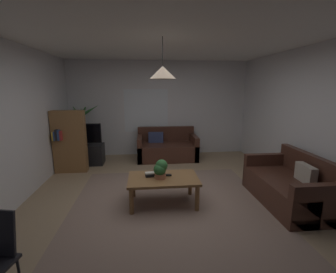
{
  "coord_description": "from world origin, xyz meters",
  "views": [
    {
      "loc": [
        -0.38,
        -3.6,
        1.89
      ],
      "look_at": [
        0.0,
        0.3,
        1.05
      ],
      "focal_mm": 24.6,
      "sensor_mm": 36.0,
      "label": 1
    }
  ],
  "objects_px": {
    "tv": "(83,134)",
    "pendant_lamp": "(163,73)",
    "potted_plant_on_table": "(161,169)",
    "remote_on_table_0": "(167,175)",
    "book_on_table_1": "(150,174)",
    "coffee_table": "(163,181)",
    "potted_palm_corner": "(83,135)",
    "couch_right_side": "(290,187)",
    "book_on_table_2": "(150,173)",
    "tv_stand": "(85,154)",
    "book_on_table_0": "(150,176)",
    "bookshelf_corner": "(69,142)",
    "couch_under_window": "(167,149)"
  },
  "relations": [
    {
      "from": "tv",
      "to": "pendant_lamp",
      "type": "height_order",
      "value": "pendant_lamp"
    },
    {
      "from": "potted_plant_on_table",
      "to": "tv",
      "type": "bearing_deg",
      "value": 128.65
    },
    {
      "from": "remote_on_table_0",
      "to": "book_on_table_1",
      "type": "bearing_deg",
      "value": -87.14
    },
    {
      "from": "coffee_table",
      "to": "potted_palm_corner",
      "type": "distance_m",
      "value": 3.3
    },
    {
      "from": "book_on_table_1",
      "to": "potted_palm_corner",
      "type": "xyz_separation_m",
      "value": [
        -1.71,
        2.59,
        0.14
      ]
    },
    {
      "from": "remote_on_table_0",
      "to": "pendant_lamp",
      "type": "height_order",
      "value": "pendant_lamp"
    },
    {
      "from": "couch_right_side",
      "to": "potted_palm_corner",
      "type": "relative_size",
      "value": 1.02
    },
    {
      "from": "coffee_table",
      "to": "tv",
      "type": "bearing_deg",
      "value": 129.53
    },
    {
      "from": "book_on_table_2",
      "to": "potted_palm_corner",
      "type": "bearing_deg",
      "value": 123.4
    },
    {
      "from": "couch_right_side",
      "to": "tv_stand",
      "type": "relative_size",
      "value": 1.71
    },
    {
      "from": "coffee_table",
      "to": "potted_plant_on_table",
      "type": "bearing_deg",
      "value": -160.86
    },
    {
      "from": "book_on_table_0",
      "to": "remote_on_table_0",
      "type": "bearing_deg",
      "value": 2.17
    },
    {
      "from": "tv",
      "to": "pendant_lamp",
      "type": "bearing_deg",
      "value": -50.47
    },
    {
      "from": "couch_right_side",
      "to": "pendant_lamp",
      "type": "height_order",
      "value": "pendant_lamp"
    },
    {
      "from": "tv",
      "to": "potted_palm_corner",
      "type": "bearing_deg",
      "value": 105.91
    },
    {
      "from": "couch_right_side",
      "to": "tv_stand",
      "type": "xyz_separation_m",
      "value": [
        -3.87,
        2.37,
        -0.02
      ]
    },
    {
      "from": "book_on_table_0",
      "to": "potted_plant_on_table",
      "type": "distance_m",
      "value": 0.24
    },
    {
      "from": "potted_palm_corner",
      "to": "book_on_table_1",
      "type": "bearing_deg",
      "value": -56.58
    },
    {
      "from": "book_on_table_2",
      "to": "bookshelf_corner",
      "type": "xyz_separation_m",
      "value": [
        -1.75,
        1.61,
        0.19
      ]
    },
    {
      "from": "couch_right_side",
      "to": "coffee_table",
      "type": "bearing_deg",
      "value": -94.99
    },
    {
      "from": "couch_right_side",
      "to": "bookshelf_corner",
      "type": "height_order",
      "value": "bookshelf_corner"
    },
    {
      "from": "book_on_table_2",
      "to": "potted_plant_on_table",
      "type": "bearing_deg",
      "value": -26.45
    },
    {
      "from": "potted_plant_on_table",
      "to": "pendant_lamp",
      "type": "height_order",
      "value": "pendant_lamp"
    },
    {
      "from": "pendant_lamp",
      "to": "tv",
      "type": "bearing_deg",
      "value": 129.53
    },
    {
      "from": "couch_under_window",
      "to": "couch_right_side",
      "type": "height_order",
      "value": "same"
    },
    {
      "from": "book_on_table_0",
      "to": "book_on_table_1",
      "type": "distance_m",
      "value": 0.03
    },
    {
      "from": "coffee_table",
      "to": "potted_palm_corner",
      "type": "xyz_separation_m",
      "value": [
        -1.93,
        2.67,
        0.25
      ]
    },
    {
      "from": "bookshelf_corner",
      "to": "pendant_lamp",
      "type": "xyz_separation_m",
      "value": [
        1.97,
        -1.68,
        1.4
      ]
    },
    {
      "from": "coffee_table",
      "to": "remote_on_table_0",
      "type": "bearing_deg",
      "value": 46.9
    },
    {
      "from": "potted_plant_on_table",
      "to": "bookshelf_corner",
      "type": "relative_size",
      "value": 0.22
    },
    {
      "from": "pendant_lamp",
      "to": "potted_palm_corner",
      "type": "bearing_deg",
      "value": 125.88
    },
    {
      "from": "book_on_table_2",
      "to": "pendant_lamp",
      "type": "distance_m",
      "value": 1.61
    },
    {
      "from": "couch_under_window",
      "to": "potted_plant_on_table",
      "type": "bearing_deg",
      "value": -97.63
    },
    {
      "from": "potted_plant_on_table",
      "to": "pendant_lamp",
      "type": "bearing_deg",
      "value": 19.14
    },
    {
      "from": "couch_right_side",
      "to": "coffee_table",
      "type": "height_order",
      "value": "couch_right_side"
    },
    {
      "from": "coffee_table",
      "to": "book_on_table_1",
      "type": "distance_m",
      "value": 0.25
    },
    {
      "from": "book_on_table_2",
      "to": "tv_stand",
      "type": "height_order",
      "value": "book_on_table_2"
    },
    {
      "from": "book_on_table_1",
      "to": "tv",
      "type": "bearing_deg",
      "value": 126.87
    },
    {
      "from": "potted_plant_on_table",
      "to": "book_on_table_0",
      "type": "bearing_deg",
      "value": 157.74
    },
    {
      "from": "tv_stand",
      "to": "potted_palm_corner",
      "type": "height_order",
      "value": "potted_palm_corner"
    },
    {
      "from": "tv",
      "to": "tv_stand",
      "type": "bearing_deg",
      "value": 90.0
    },
    {
      "from": "remote_on_table_0",
      "to": "potted_plant_on_table",
      "type": "bearing_deg",
      "value": -48.5
    },
    {
      "from": "book_on_table_1",
      "to": "pendant_lamp",
      "type": "distance_m",
      "value": 1.63
    },
    {
      "from": "book_on_table_1",
      "to": "book_on_table_0",
      "type": "bearing_deg",
      "value": -99.41
    },
    {
      "from": "book_on_table_0",
      "to": "pendant_lamp",
      "type": "xyz_separation_m",
      "value": [
        0.22,
        -0.06,
        1.63
      ]
    },
    {
      "from": "couch_under_window",
      "to": "couch_right_side",
      "type": "xyz_separation_m",
      "value": [
        1.79,
        -2.63,
        0.0
      ]
    },
    {
      "from": "book_on_table_2",
      "to": "pendant_lamp",
      "type": "height_order",
      "value": "pendant_lamp"
    },
    {
      "from": "book_on_table_1",
      "to": "book_on_table_2",
      "type": "distance_m",
      "value": 0.02
    },
    {
      "from": "remote_on_table_0",
      "to": "bookshelf_corner",
      "type": "bearing_deg",
      "value": -124.66
    },
    {
      "from": "book_on_table_1",
      "to": "potted_palm_corner",
      "type": "relative_size",
      "value": 0.09
    }
  ]
}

